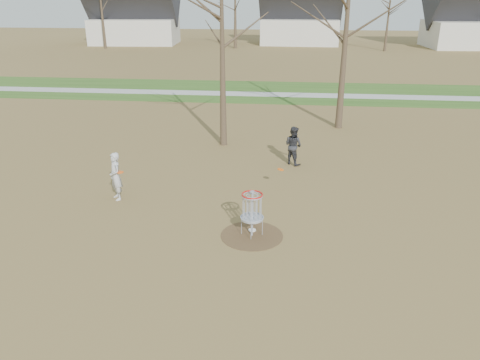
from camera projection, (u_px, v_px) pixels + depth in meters
The scene contains 11 objects.
ground at pixel (252, 236), 13.42m from camera, with size 160.00×160.00×0.00m, color brown.
green_band at pixel (276, 92), 32.79m from camera, with size 160.00×8.00×0.01m, color #2D5119.
footpath at pixel (276, 94), 31.87m from camera, with size 160.00×1.50×0.01m, color #9E9E99.
dirt_circle at pixel (252, 235), 13.42m from camera, with size 1.80×1.80×0.01m, color #47331E.
player_standing at pixel (116, 176), 15.51m from camera, with size 0.59×0.39×1.63m, color silver.
player_throwing at pixel (293, 145), 18.73m from camera, with size 0.76×0.59×1.57m, color #2B2B2F.
disc_grounded at pixel (252, 230), 13.69m from camera, with size 0.22×0.22×0.02m, color white.
discs_in_play at pixel (206, 171), 15.72m from camera, with size 5.43×1.63×0.27m.
disc_golf_basket at pixel (252, 207), 13.08m from camera, with size 0.64×0.64×1.35m.
bare_trees at pixel (302, 5), 44.27m from camera, with size 52.62×44.98×9.00m.
houses_row at pixel (319, 17), 60.17m from camera, with size 56.51×10.01×7.26m.
Camera 1 is at (0.91, -11.83, 6.49)m, focal length 35.00 mm.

